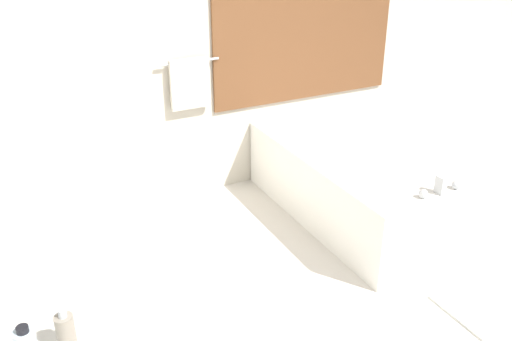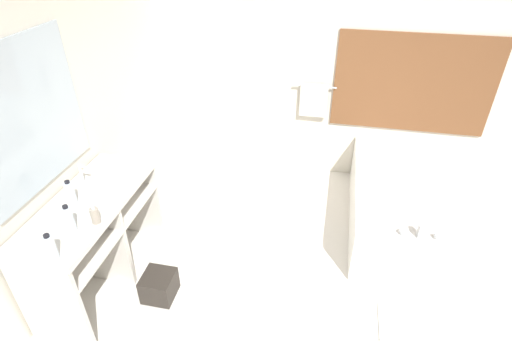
# 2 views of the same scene
# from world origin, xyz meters

# --- Properties ---
(ground_plane) EXTENTS (16.00, 16.00, 0.00)m
(ground_plane) POSITION_xyz_m (0.00, 0.00, 0.00)
(ground_plane) COLOR silver
(ground_plane) RESTS_ON ground
(wall_back_with_blinds) EXTENTS (7.40, 0.13, 2.70)m
(wall_back_with_blinds) POSITION_xyz_m (0.03, 2.23, 1.34)
(wall_back_with_blinds) COLOR silver
(wall_back_with_blinds) RESTS_ON ground_plane
(wall_left_with_mirror) EXTENTS (0.08, 7.40, 2.70)m
(wall_left_with_mirror) POSITION_xyz_m (-2.23, -0.00, 1.36)
(wall_left_with_mirror) COLOR silver
(wall_left_with_mirror) RESTS_ON ground_plane
(vanity_counter) EXTENTS (0.58, 1.38, 0.90)m
(vanity_counter) POSITION_xyz_m (-1.90, -0.03, 0.65)
(vanity_counter) COLOR silver
(vanity_counter) RESTS_ON ground_plane
(sink_faucet) EXTENTS (0.09, 0.04, 0.18)m
(sink_faucet) POSITION_xyz_m (-2.06, 0.15, 0.99)
(sink_faucet) COLOR silver
(sink_faucet) RESTS_ON vanity_counter
(bathtub) EXTENTS (1.04, 1.81, 0.67)m
(bathtub) POSITION_xyz_m (0.76, 1.28, 0.30)
(bathtub) COLOR white
(bathtub) RESTS_ON ground_plane
(water_bottle_1) EXTENTS (0.07, 0.07, 0.21)m
(water_bottle_1) POSITION_xyz_m (-1.98, -0.11, 1.00)
(water_bottle_1) COLOR silver
(water_bottle_1) RESTS_ON vanity_counter
(water_bottle_2) EXTENTS (0.07, 0.07, 0.21)m
(water_bottle_2) POSITION_xyz_m (-1.76, -0.67, 1.00)
(water_bottle_2) COLOR silver
(water_bottle_2) RESTS_ON vanity_counter
(water_bottle_3) EXTENTS (0.07, 0.07, 0.22)m
(water_bottle_3) POSITION_xyz_m (-1.81, -0.40, 1.01)
(water_bottle_3) COLOR silver
(water_bottle_3) RESTS_ON vanity_counter
(soap_dispenser) EXTENTS (0.06, 0.06, 0.16)m
(soap_dispenser) POSITION_xyz_m (-1.68, -0.28, 0.97)
(soap_dispenser) COLOR gray
(soap_dispenser) RESTS_ON vanity_counter
(waste_bin) EXTENTS (0.27, 0.27, 0.24)m
(waste_bin) POSITION_xyz_m (-1.37, -0.13, 0.12)
(waste_bin) COLOR #2D2823
(waste_bin) RESTS_ON ground_plane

